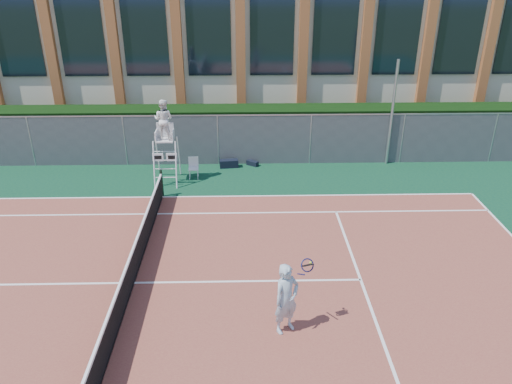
{
  "coord_description": "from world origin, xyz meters",
  "views": [
    {
      "loc": [
        3.16,
        -11.59,
        8.37
      ],
      "look_at": [
        3.5,
        3.0,
        1.39
      ],
      "focal_mm": 35.0,
      "sensor_mm": 36.0,
      "label": 1
    }
  ],
  "objects_px": {
    "steel_pole": "(392,114)",
    "tennis_player": "(287,299)",
    "umpire_chair": "(164,122)",
    "plastic_chair": "(194,166)"
  },
  "relations": [
    {
      "from": "tennis_player",
      "to": "umpire_chair",
      "type": "bearing_deg",
      "value": 114.28
    },
    {
      "from": "steel_pole",
      "to": "tennis_player",
      "type": "xyz_separation_m",
      "value": [
        -5.28,
        -10.71,
        -1.31
      ]
    },
    {
      "from": "steel_pole",
      "to": "tennis_player",
      "type": "bearing_deg",
      "value": -116.24
    },
    {
      "from": "umpire_chair",
      "to": "plastic_chair",
      "type": "height_order",
      "value": "umpire_chair"
    },
    {
      "from": "umpire_chair",
      "to": "tennis_player",
      "type": "bearing_deg",
      "value": -65.72
    },
    {
      "from": "plastic_chair",
      "to": "tennis_player",
      "type": "xyz_separation_m",
      "value": [
        3.07,
        -9.38,
        0.44
      ]
    },
    {
      "from": "umpire_chair",
      "to": "plastic_chair",
      "type": "xyz_separation_m",
      "value": [
        1.02,
        0.32,
        -1.98
      ]
    },
    {
      "from": "steel_pole",
      "to": "tennis_player",
      "type": "height_order",
      "value": "steel_pole"
    },
    {
      "from": "plastic_chair",
      "to": "tennis_player",
      "type": "distance_m",
      "value": 9.88
    },
    {
      "from": "umpire_chair",
      "to": "tennis_player",
      "type": "distance_m",
      "value": 10.06
    }
  ]
}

